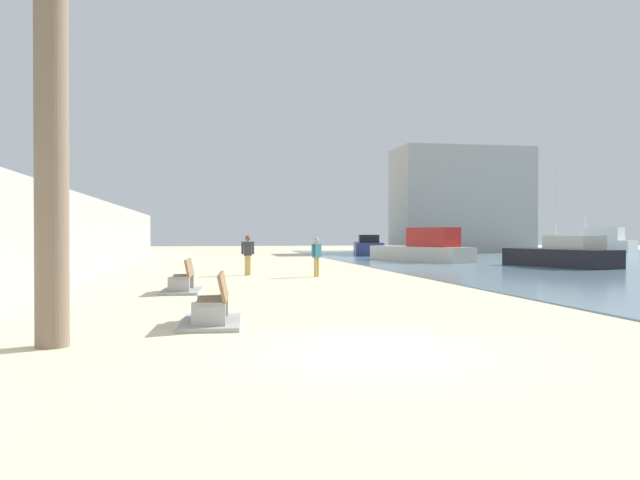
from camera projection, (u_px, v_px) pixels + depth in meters
name	position (u px, v px, depth m)	size (l,w,h in m)	color
ground_plane	(261.00, 274.00, 27.04)	(120.00, 120.00, 0.00)	beige
seawall	(75.00, 235.00, 25.68)	(0.80, 64.00, 3.31)	#9E9E99
bench_near	(212.00, 312.00, 12.06)	(1.24, 2.17, 0.98)	#9E9E99
bench_far	(182.00, 284.00, 18.68)	(1.25, 2.17, 0.98)	#9E9E99
person_walking	(248.00, 252.00, 26.17)	(0.53, 0.23, 1.64)	gold
person_standing	(317.00, 254.00, 25.30)	(0.45, 0.35, 1.55)	gold
boat_far_right	(368.00, 247.00, 50.32)	(3.57, 7.67, 1.57)	navy
boat_far_left	(424.00, 249.00, 38.35)	(4.64, 7.60, 2.03)	beige
boat_mid_bay	(562.00, 255.00, 32.01)	(3.77, 6.27, 7.16)	black
boat_outer	(593.00, 243.00, 57.24)	(5.66, 7.65, 6.97)	white
harbor_building	(461.00, 201.00, 58.27)	(12.00, 6.00, 9.44)	#ADAAA3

